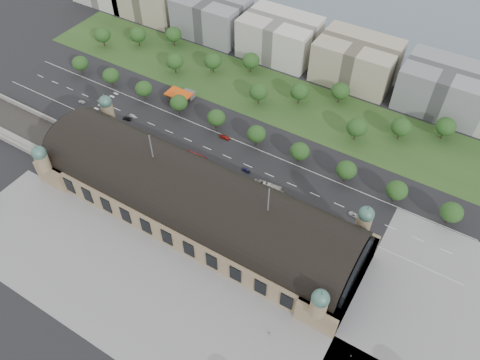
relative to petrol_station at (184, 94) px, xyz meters
The scene contains 52 objects.
ground 84.71m from the petrol_station, 50.45° to the right, with size 900.00×900.00×0.00m, color black.
station 84.98m from the petrol_station, 50.45° to the right, with size 150.00×48.40×44.30m.
track_cutting 87.79m from the petrol_station, 129.73° to the right, with size 70.00×24.00×3.10m.
plaza_south 126.63m from the petrol_station, 59.68° to the right, with size 190.00×48.00×0.12m, color gray.
plaza_east 169.97m from the petrol_station, 22.59° to the right, with size 56.00×100.00×0.12m, color gray.
road_slab 43.62m from the petrol_station, 38.82° to the right, with size 260.00×26.00×0.10m, color black.
grass_belt 47.86m from the petrol_station, 35.47° to the left, with size 300.00×45.00×0.10m, color #284B1E.
petrol_station is the anchor object (origin of this frame).
office_2 73.13m from the petrol_station, 111.07° to the left, with size 45.00×32.00×24.00m, color gray.
office_3 72.38m from the petrol_station, 70.56° to the left, with size 45.00×32.00×24.00m, color silver.
office_4 100.64m from the petrol_station, 42.50° to the left, with size 45.00×32.00×24.00m, color #B0A58A.
office_5 141.49m from the petrol_station, 28.66° to the left, with size 45.00×32.00×24.00m, color gray.
tree_row_0 67.38m from the petrol_station, 169.47° to the right, with size 9.60×9.60×11.52m.
tree_row_1 44.08m from the petrol_station, 163.73° to the right, with size 9.60×9.60×11.52m.
tree_row_2 22.32m from the petrol_station, 145.83° to the right, with size 9.60×9.60×11.52m.
tree_row_3 14.35m from the petrol_station, 64.33° to the right, with size 9.60×9.60×11.52m.
tree_row_4 32.64m from the petrol_station, 22.33° to the right, with size 9.60×9.60×11.52m.
tree_row_5 55.47m from the petrol_station, 12.84° to the right, with size 9.60×9.60×11.52m.
tree_row_6 78.99m from the petrol_station, ahead, with size 9.60×9.60×11.52m.
tree_row_7 102.74m from the petrol_station, ahead, with size 9.60×9.60×11.52m.
tree_row_8 126.58m from the petrol_station, ahead, with size 9.60×9.60×11.52m.
tree_row_9 150.47m from the petrol_station, ahead, with size 9.60×9.60×11.52m.
tree_belt_0 78.30m from the petrol_station, 166.89° to the left, with size 10.40×10.40×12.48m.
tree_belt_1 64.57m from the petrol_station, 152.50° to the left, with size 10.40×10.40×12.48m.
tree_belt_2 56.72m from the petrol_station, 132.40° to the left, with size 10.40×10.40×12.48m.
tree_belt_3 26.54m from the petrol_station, 137.15° to the left, with size 10.40×10.40×12.48m.
tree_belt_4 30.15m from the petrol_station, 90.18° to the left, with size 10.40×10.40×12.48m.
tree_belt_5 46.08m from the petrol_station, 65.62° to the left, with size 10.40×10.40×12.48m.
tree_belt_6 42.15m from the petrol_station, 25.05° to the left, with size 10.40×10.40×12.48m.
tree_belt_7 64.40m from the petrol_station, 27.57° to the left, with size 10.40×10.40×12.48m.
tree_belt_8 86.76m from the petrol_station, 28.79° to the left, with size 10.40×10.40×12.48m.
tree_belt_9 96.68m from the petrol_station, 10.57° to the left, with size 10.40×10.40×12.48m.
tree_belt_10 117.83m from the petrol_station, 14.62° to the left, with size 10.40×10.40×12.48m.
tree_belt_11 139.39m from the petrol_station, 17.43° to the left, with size 10.40×10.40×12.48m.
traffic_car_0 57.18m from the petrol_station, 144.57° to the right, with size 1.73×4.30×1.46m, color silver.
traffic_car_1 31.46m from the petrol_station, 117.03° to the right, with size 1.48×4.24×1.40m, color #919399.
traffic_car_2 34.80m from the petrol_station, 116.67° to the right, with size 2.21×4.80×1.33m, color black.
traffic_car_3 41.15m from the petrol_station, 23.54° to the right, with size 2.28×5.60×1.62m, color maroon.
traffic_car_4 66.55m from the petrol_station, 27.67° to the right, with size 1.78×4.41×1.50m, color #1D1B4C.
traffic_car_6 117.52m from the petrol_station, 14.58° to the right, with size 2.29×4.98×1.38m, color silver.
parked_car_0 46.63m from the petrol_station, 108.06° to the right, with size 1.49×4.27×1.41m, color black.
parked_car_1 40.70m from the petrol_station, 82.36° to the right, with size 2.63×5.71×1.59m, color maroon.
parked_car_2 48.28m from the petrol_station, 113.32° to the right, with size 1.84×4.53×1.31m, color #172341.
parked_car_3 44.49m from the petrol_station, 72.82° to the right, with size 1.68×4.17×1.42m, color slate.
parked_car_4 46.79m from the petrol_station, 59.54° to the right, with size 1.68×4.83×1.59m, color white.
parked_car_5 44.38m from the petrol_station, 87.42° to the right, with size 2.64×5.73×1.59m, color #999CA1.
parked_car_6 51.40m from the petrol_station, 52.68° to the right, with size 1.81×4.46×1.29m, color black.
bus_west 50.35m from the petrol_station, 47.74° to the right, with size 2.98×12.73×3.55m, color red.
bus_mid 81.87m from the petrol_station, 27.16° to the right, with size 2.98×12.72×3.54m, color white.
bus_east 83.02m from the petrol_station, 25.40° to the right, with size 2.98×12.74×3.55m, color silver.
pedestrian_0 145.69m from the petrol_station, 41.88° to the right, with size 0.95×0.54×1.94m, color gray.
pedestrian_2 163.43m from the petrol_station, 33.12° to the right, with size 0.81×0.47×1.67m, color gray.
Camera 1 is at (84.02, -100.56, 162.51)m, focal length 35.00 mm.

